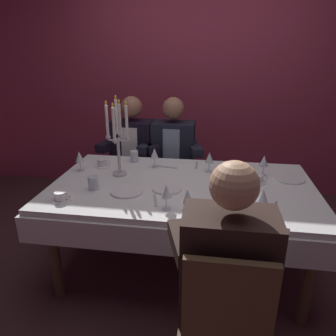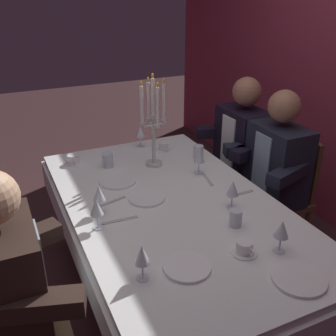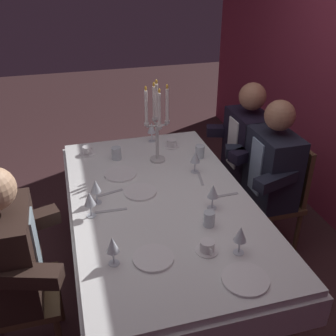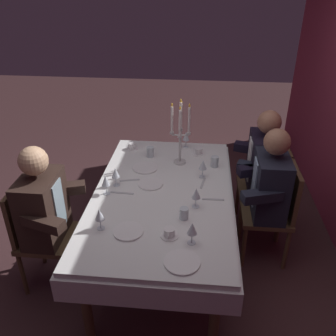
{
  "view_description": "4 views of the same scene",
  "coord_description": "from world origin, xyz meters",
  "px_view_note": "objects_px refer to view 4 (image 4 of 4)",
  "views": [
    {
      "loc": [
        0.2,
        -2.08,
        1.66
      ],
      "look_at": [
        -0.12,
        0.07,
        0.83
      ],
      "focal_mm": 33.37,
      "sensor_mm": 36.0,
      "label": 1
    },
    {
      "loc": [
        1.72,
        -0.81,
        1.85
      ],
      "look_at": [
        -0.23,
        0.08,
        0.84
      ],
      "focal_mm": 42.13,
      "sensor_mm": 36.0,
      "label": 2
    },
    {
      "loc": [
        2.02,
        -0.51,
        2.1
      ],
      "look_at": [
        -0.11,
        0.08,
        0.89
      ],
      "focal_mm": 42.2,
      "sensor_mm": 36.0,
      "label": 3
    },
    {
      "loc": [
        2.46,
        0.28,
        2.33
      ],
      "look_at": [
        -0.24,
        0.02,
        0.83
      ],
      "focal_mm": 38.89,
      "sensor_mm": 36.0,
      "label": 4
    }
  ],
  "objects_px": {
    "seated_diner_2": "(42,207)",
    "water_tumbler_2": "(150,152)",
    "candelabra": "(180,134)",
    "dinner_plate_2": "(145,168)",
    "wine_glass_4": "(186,137)",
    "wine_glass_5": "(192,229)",
    "coffee_cup_1": "(133,146)",
    "wine_glass_2": "(196,194)",
    "water_tumbler_0": "(184,213)",
    "dinner_plate_3": "(182,262)",
    "seated_diner_1": "(271,185)",
    "seated_diner_0": "(264,162)",
    "wine_glass_1": "(100,215)",
    "coffee_cup_0": "(169,233)",
    "wine_glass_6": "(203,165)",
    "water_tumbler_1": "(215,162)",
    "wine_glass_3": "(115,173)",
    "dining_table": "(163,204)",
    "wine_glass_0": "(106,181)",
    "dinner_plate_1": "(151,184)",
    "coffee_cup_2": "(198,151)",
    "dinner_plate_0": "(128,231)"
  },
  "relations": [
    {
      "from": "seated_diner_0",
      "to": "wine_glass_1",
      "type": "bearing_deg",
      "value": -48.66
    },
    {
      "from": "wine_glass_3",
      "to": "candelabra",
      "type": "bearing_deg",
      "value": 131.85
    },
    {
      "from": "dining_table",
      "to": "seated_diner_1",
      "type": "bearing_deg",
      "value": 101.93
    },
    {
      "from": "dinner_plate_1",
      "to": "wine_glass_6",
      "type": "height_order",
      "value": "wine_glass_6"
    },
    {
      "from": "dining_table",
      "to": "wine_glass_0",
      "type": "xyz_separation_m",
      "value": [
        0.07,
        -0.44,
        0.24
      ]
    },
    {
      "from": "water_tumbler_1",
      "to": "dining_table",
      "type": "bearing_deg",
      "value": -42.06
    },
    {
      "from": "dinner_plate_3",
      "to": "water_tumbler_0",
      "type": "relative_size",
      "value": 2.56
    },
    {
      "from": "dinner_plate_3",
      "to": "coffee_cup_0",
      "type": "distance_m",
      "value": 0.27
    },
    {
      "from": "wine_glass_2",
      "to": "seated_diner_2",
      "type": "distance_m",
      "value": 1.17
    },
    {
      "from": "seated_diner_1",
      "to": "water_tumbler_0",
      "type": "bearing_deg",
      "value": -52.77
    },
    {
      "from": "wine_glass_0",
      "to": "coffee_cup_2",
      "type": "height_order",
      "value": "wine_glass_0"
    },
    {
      "from": "water_tumbler_1",
      "to": "seated_diner_2",
      "type": "xyz_separation_m",
      "value": [
        0.77,
        -1.31,
        -0.05
      ]
    },
    {
      "from": "water_tumbler_2",
      "to": "seated_diner_2",
      "type": "height_order",
      "value": "seated_diner_2"
    },
    {
      "from": "dinner_plate_3",
      "to": "wine_glass_2",
      "type": "height_order",
      "value": "wine_glass_2"
    },
    {
      "from": "water_tumbler_1",
      "to": "coffee_cup_2",
      "type": "xyz_separation_m",
      "value": [
        -0.24,
        -0.15,
        -0.02
      ]
    },
    {
      "from": "candelabra",
      "to": "dinner_plate_3",
      "type": "bearing_deg",
      "value": 4.51
    },
    {
      "from": "coffee_cup_1",
      "to": "seated_diner_1",
      "type": "distance_m",
      "value": 1.39
    },
    {
      "from": "wine_glass_3",
      "to": "wine_glass_4",
      "type": "xyz_separation_m",
      "value": [
        -0.78,
        0.53,
        -0.0
      ]
    },
    {
      "from": "wine_glass_2",
      "to": "dinner_plate_2",
      "type": "bearing_deg",
      "value": -139.54
    },
    {
      "from": "wine_glass_0",
      "to": "wine_glass_3",
      "type": "xyz_separation_m",
      "value": [
        -0.13,
        0.05,
        0.0
      ]
    },
    {
      "from": "dinner_plate_3",
      "to": "wine_glass_1",
      "type": "relative_size",
      "value": 1.38
    },
    {
      "from": "wine_glass_5",
      "to": "water_tumbler_2",
      "type": "height_order",
      "value": "wine_glass_5"
    },
    {
      "from": "dinner_plate_0",
      "to": "water_tumbler_0",
      "type": "xyz_separation_m",
      "value": [
        -0.19,
        0.37,
        0.04
      ]
    },
    {
      "from": "dinner_plate_1",
      "to": "coffee_cup_0",
      "type": "relative_size",
      "value": 1.58
    },
    {
      "from": "coffee_cup_0",
      "to": "seated_diner_1",
      "type": "distance_m",
      "value": 1.07
    },
    {
      "from": "dinner_plate_3",
      "to": "wine_glass_3",
      "type": "xyz_separation_m",
      "value": [
        -0.85,
        -0.6,
        0.11
      ]
    },
    {
      "from": "dining_table",
      "to": "wine_glass_2",
      "type": "xyz_separation_m",
      "value": [
        0.18,
        0.27,
        0.24
      ]
    },
    {
      "from": "candelabra",
      "to": "dinner_plate_2",
      "type": "height_order",
      "value": "candelabra"
    },
    {
      "from": "candelabra",
      "to": "coffee_cup_1",
      "type": "relative_size",
      "value": 4.65
    },
    {
      "from": "seated_diner_0",
      "to": "wine_glass_5",
      "type": "bearing_deg",
      "value": -27.67
    },
    {
      "from": "candelabra",
      "to": "dinner_plate_3",
      "type": "xyz_separation_m",
      "value": [
        1.29,
        0.1,
        -0.29
      ]
    },
    {
      "from": "dinner_plate_1",
      "to": "dinner_plate_2",
      "type": "xyz_separation_m",
      "value": [
        -0.27,
        -0.09,
        0.0
      ]
    },
    {
      "from": "seated_diner_2",
      "to": "water_tumbler_2",
      "type": "bearing_deg",
      "value": 142.31
    },
    {
      "from": "dinner_plate_3",
      "to": "coffee_cup_2",
      "type": "relative_size",
      "value": 1.71
    },
    {
      "from": "wine_glass_4",
      "to": "wine_glass_5",
      "type": "bearing_deg",
      "value": 4.59
    },
    {
      "from": "wine_glass_6",
      "to": "water_tumbler_2",
      "type": "xyz_separation_m",
      "value": [
        -0.34,
        -0.5,
        -0.07
      ]
    },
    {
      "from": "dinner_plate_1",
      "to": "coffee_cup_1",
      "type": "bearing_deg",
      "value": -157.45
    },
    {
      "from": "wine_glass_4",
      "to": "coffee_cup_0",
      "type": "bearing_deg",
      "value": -1.5
    },
    {
      "from": "coffee_cup_1",
      "to": "seated_diner_2",
      "type": "bearing_deg",
      "value": -25.5
    },
    {
      "from": "dinner_plate_0",
      "to": "wine_glass_1",
      "type": "bearing_deg",
      "value": -95.91
    },
    {
      "from": "wine_glass_4",
      "to": "seated_diner_0",
      "type": "xyz_separation_m",
      "value": [
        0.24,
        0.74,
        -0.12
      ]
    },
    {
      "from": "wine_glass_5",
      "to": "coffee_cup_1",
      "type": "distance_m",
      "value": 1.5
    },
    {
      "from": "wine_glass_5",
      "to": "coffee_cup_0",
      "type": "relative_size",
      "value": 1.24
    },
    {
      "from": "dinner_plate_3",
      "to": "wine_glass_5",
      "type": "xyz_separation_m",
      "value": [
        -0.19,
        0.05,
        0.11
      ]
    },
    {
      "from": "coffee_cup_0",
      "to": "dinner_plate_3",
      "type": "bearing_deg",
      "value": 22.48
    },
    {
      "from": "wine_glass_2",
      "to": "water_tumbler_0",
      "type": "height_order",
      "value": "wine_glass_2"
    },
    {
      "from": "candelabra",
      "to": "seated_diner_2",
      "type": "xyz_separation_m",
      "value": [
        0.8,
        -0.99,
        -0.3
      ]
    },
    {
      "from": "dining_table",
      "to": "wine_glass_4",
      "type": "height_order",
      "value": "wine_glass_4"
    },
    {
      "from": "candelabra",
      "to": "dinner_plate_1",
      "type": "distance_m",
      "value": 0.54
    },
    {
      "from": "wine_glass_1",
      "to": "wine_glass_5",
      "type": "bearing_deg",
      "value": 81.85
    }
  ]
}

